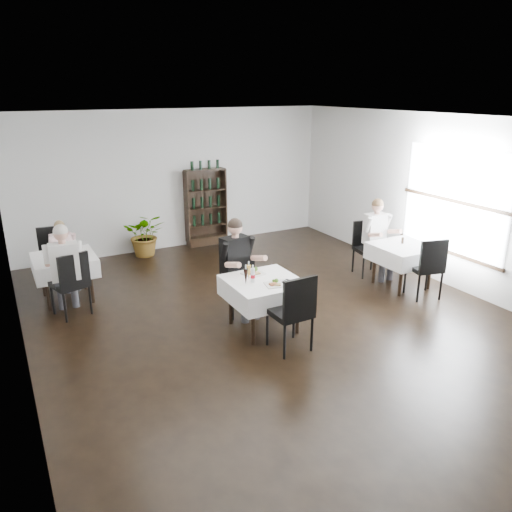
{
  "coord_description": "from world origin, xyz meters",
  "views": [
    {
      "loc": [
        -3.56,
        -5.88,
        3.41
      ],
      "look_at": [
        -0.32,
        0.2,
        1.08
      ],
      "focal_mm": 35.0,
      "sensor_mm": 36.0,
      "label": 1
    }
  ],
  "objects": [
    {
      "name": "diner_left_far",
      "position": [
        -2.63,
        3.04,
        0.72
      ],
      "size": [
        0.51,
        0.54,
        1.23
      ],
      "color": "#3F4047",
      "rests_on": "ground"
    },
    {
      "name": "main_chair_far",
      "position": [
        -0.33,
        0.62,
        0.5
      ],
      "size": [
        0.52,
        0.53,
        0.88
      ],
      "color": "black",
      "rests_on": "ground"
    },
    {
      "name": "diner_left_near",
      "position": [
        -2.77,
        1.83,
        0.87
      ],
      "size": [
        0.58,
        0.59,
        1.5
      ],
      "color": "#3F4047",
      "rests_on": "ground"
    },
    {
      "name": "pilsner_lager",
      "position": [
        -0.49,
        0.1,
        0.89
      ],
      "size": [
        0.07,
        0.07,
        0.28
      ],
      "color": "gold",
      "rests_on": "main_table"
    },
    {
      "name": "pilsner_dark",
      "position": [
        -0.6,
        -0.03,
        0.89
      ],
      "size": [
        0.07,
        0.07,
        0.3
      ],
      "color": "black",
      "rests_on": "main_table"
    },
    {
      "name": "right_table",
      "position": [
        2.7,
        0.3,
        0.62
      ],
      "size": [
        0.98,
        0.98,
        0.77
      ],
      "color": "black",
      "rests_on": "ground"
    },
    {
      "name": "left_chair_far",
      "position": [
        -2.78,
        3.3,
        0.6
      ],
      "size": [
        0.53,
        0.53,
        1.06
      ],
      "color": "black",
      "rests_on": "ground"
    },
    {
      "name": "left_table",
      "position": [
        -2.7,
        2.5,
        0.62
      ],
      "size": [
        0.98,
        0.98,
        0.77
      ],
      "color": "black",
      "rests_on": "ground"
    },
    {
      "name": "main_table",
      "position": [
        -0.3,
        0.0,
        0.62
      ],
      "size": [
        1.03,
        1.03,
        0.77
      ],
      "color": "black",
      "rests_on": "ground"
    },
    {
      "name": "potted_tree",
      "position": [
        -0.86,
        4.15,
        0.47
      ],
      "size": [
        1.04,
        0.98,
        0.94
      ],
      "primitive_type": "imported",
      "rotation": [
        0.0,
        0.0,
        -0.36
      ],
      "color": "#295C1F",
      "rests_on": "ground"
    },
    {
      "name": "coke_bottle",
      "position": [
        -0.47,
        0.0,
        0.87
      ],
      "size": [
        0.07,
        0.07,
        0.26
      ],
      "color": "silver",
      "rests_on": "main_table"
    },
    {
      "name": "left_chair_near",
      "position": [
        -2.71,
        1.76,
        0.6
      ],
      "size": [
        0.6,
        0.61,
        1.05
      ],
      "color": "black",
      "rests_on": "ground"
    },
    {
      "name": "diner_main",
      "position": [
        -0.4,
        0.62,
        0.9
      ],
      "size": [
        0.63,
        0.66,
        1.55
      ],
      "color": "#3F4047",
      "rests_on": "ground"
    },
    {
      "name": "pepper_mill",
      "position": [
        2.75,
        0.4,
        0.83
      ],
      "size": [
        0.05,
        0.05,
        0.11
      ],
      "primitive_type": "cylinder",
      "rotation": [
        0.0,
        0.0,
        -0.14
      ],
      "color": "black",
      "rests_on": "right_table"
    },
    {
      "name": "napkin_cutlery",
      "position": [
        -0.04,
        -0.23,
        0.78
      ],
      "size": [
        0.22,
        0.2,
        0.02
      ],
      "color": "black",
      "rests_on": "main_table"
    },
    {
      "name": "window_right",
      "position": [
        3.48,
        0.0,
        1.5
      ],
      "size": [
        0.06,
        2.3,
        1.85
      ],
      "color": "white",
      "rests_on": "room_shell"
    },
    {
      "name": "right_chair_far",
      "position": [
        2.57,
        1.14,
        0.58
      ],
      "size": [
        0.54,
        0.54,
        1.01
      ],
      "color": "black",
      "rests_on": "ground"
    },
    {
      "name": "diner_right_far",
      "position": [
        2.63,
        0.91,
        0.86
      ],
      "size": [
        0.56,
        0.56,
        1.49
      ],
      "color": "#3F4047",
      "rests_on": "ground"
    },
    {
      "name": "right_chair_near",
      "position": [
        2.67,
        -0.31,
        0.61
      ],
      "size": [
        0.59,
        0.6,
        1.07
      ],
      "color": "black",
      "rests_on": "ground"
    },
    {
      "name": "room_shell",
      "position": [
        0.0,
        0.0,
        1.5
      ],
      "size": [
        9.0,
        9.0,
        9.0
      ],
      "color": "black",
      "rests_on": "ground"
    },
    {
      "name": "plate_near",
      "position": [
        -0.26,
        -0.25,
        0.79
      ],
      "size": [
        0.29,
        0.29,
        0.08
      ],
      "color": "white",
      "rests_on": "main_table"
    },
    {
      "name": "plate_far",
      "position": [
        -0.32,
        0.29,
        0.79
      ],
      "size": [
        0.34,
        0.34,
        0.09
      ],
      "color": "white",
      "rests_on": "main_table"
    },
    {
      "name": "wine_shelf",
      "position": [
        0.6,
        4.31,
        0.85
      ],
      "size": [
        0.9,
        0.28,
        1.75
      ],
      "color": "black",
      "rests_on": "ground"
    },
    {
      "name": "main_chair_near",
      "position": [
        -0.27,
        -0.78,
        0.63
      ],
      "size": [
        0.52,
        0.52,
        1.11
      ],
      "color": "black",
      "rests_on": "ground"
    }
  ]
}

